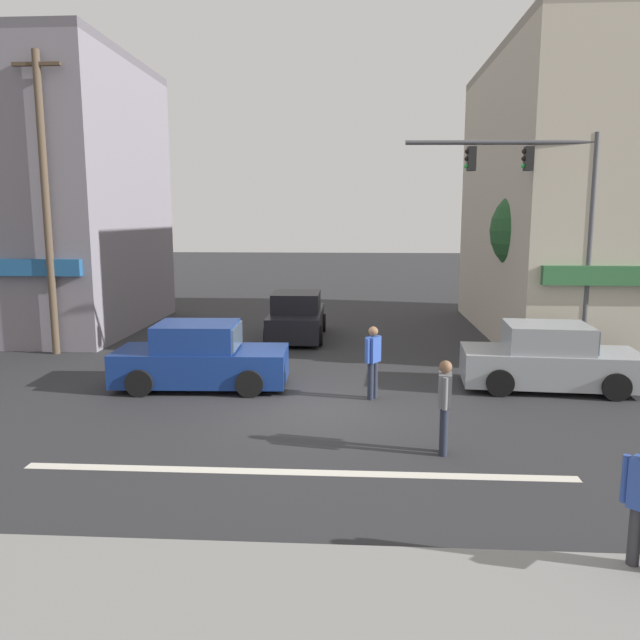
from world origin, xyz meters
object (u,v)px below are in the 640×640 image
(traffic_light_mast, at_px, (553,214))
(utility_pole_near_left, at_px, (46,202))
(pedestrian_mid_crossing, at_px, (373,358))
(pedestrian_far_side, at_px, (445,401))
(street_tree, at_px, (538,232))
(sedan_crossing_leftbound, at_px, (201,358))
(sedan_approaching_near, at_px, (549,360))
(sedan_waiting_far, at_px, (297,317))

(traffic_light_mast, bearing_deg, utility_pole_near_left, 174.34)
(pedestrian_mid_crossing, xyz_separation_m, pedestrian_far_side, (1.16, -3.29, 0.00))
(street_tree, distance_m, sedan_crossing_leftbound, 10.95)
(sedan_crossing_leftbound, bearing_deg, pedestrian_mid_crossing, -10.10)
(sedan_approaching_near, height_order, pedestrian_far_side, pedestrian_far_side)
(pedestrian_mid_crossing, relative_size, pedestrian_far_side, 1.00)
(pedestrian_mid_crossing, distance_m, pedestrian_far_side, 3.49)
(sedan_crossing_leftbound, bearing_deg, sedan_waiting_far, 75.03)
(street_tree, relative_size, pedestrian_mid_crossing, 3.06)
(street_tree, xyz_separation_m, sedan_approaching_near, (-0.87, -4.71, -2.94))
(sedan_waiting_far, bearing_deg, traffic_light_mast, -31.44)
(street_tree, height_order, sedan_approaching_near, street_tree)
(sedan_waiting_far, bearing_deg, street_tree, -9.74)
(traffic_light_mast, xyz_separation_m, sedan_crossing_leftbound, (-8.77, -2.05, -3.46))
(sedan_approaching_near, distance_m, pedestrian_mid_crossing, 4.39)
(pedestrian_mid_crossing, height_order, pedestrian_far_side, same)
(utility_pole_near_left, distance_m, sedan_approaching_near, 14.56)
(sedan_crossing_leftbound, xyz_separation_m, sedan_waiting_far, (1.70, 6.37, 0.00))
(utility_pole_near_left, relative_size, pedestrian_mid_crossing, 5.24)
(utility_pole_near_left, height_order, sedan_crossing_leftbound, utility_pole_near_left)
(pedestrian_mid_crossing, bearing_deg, utility_pole_near_left, 156.16)
(sedan_approaching_near, bearing_deg, sedan_crossing_leftbound, -177.47)
(sedan_crossing_leftbound, height_order, sedan_waiting_far, same)
(traffic_light_mast, distance_m, pedestrian_far_side, 7.71)
(pedestrian_far_side, bearing_deg, traffic_light_mast, 60.25)
(traffic_light_mast, bearing_deg, pedestrian_mid_crossing, -148.96)
(utility_pole_near_left, relative_size, sedan_crossing_leftbound, 2.10)
(street_tree, xyz_separation_m, traffic_light_mast, (-0.48, -3.02, 0.53))
(utility_pole_near_left, bearing_deg, sedan_approaching_near, -12.65)
(utility_pole_near_left, bearing_deg, sedan_crossing_leftbound, -32.88)
(pedestrian_mid_crossing, bearing_deg, sedan_waiting_far, 108.88)
(utility_pole_near_left, xyz_separation_m, sedan_waiting_far, (7.04, 2.92, -3.81))
(street_tree, bearing_deg, pedestrian_mid_crossing, -131.36)
(sedan_waiting_far, bearing_deg, utility_pole_near_left, -157.45)
(sedan_crossing_leftbound, relative_size, sedan_approaching_near, 0.99)
(utility_pole_near_left, distance_m, sedan_waiting_far, 8.52)
(utility_pole_near_left, height_order, traffic_light_mast, utility_pole_near_left)
(sedan_approaching_near, bearing_deg, traffic_light_mast, 76.98)
(sedan_waiting_far, height_order, sedan_approaching_near, same)
(traffic_light_mast, distance_m, sedan_waiting_far, 8.98)
(traffic_light_mast, bearing_deg, pedestrian_far_side, -119.75)
(sedan_approaching_near, bearing_deg, pedestrian_far_side, -125.06)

